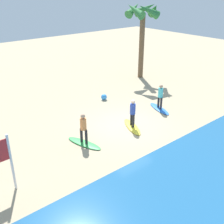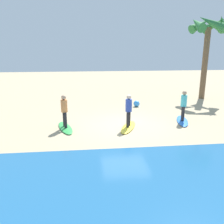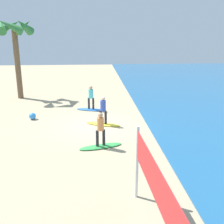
# 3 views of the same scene
# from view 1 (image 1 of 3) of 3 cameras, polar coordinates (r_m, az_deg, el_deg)

# --- Properties ---
(ground_plane) EXTENTS (60.00, 60.00, 0.00)m
(ground_plane) POSITION_cam_1_polar(r_m,az_deg,el_deg) (16.34, 2.93, -2.75)
(ground_plane) COLOR tan
(surfboard_blue) EXTENTS (1.13, 2.17, 0.09)m
(surfboard_blue) POSITION_cam_1_polar(r_m,az_deg,el_deg) (18.63, 9.71, 0.68)
(surfboard_blue) COLOR blue
(surfboard_blue) RESTS_ON ground
(surfer_blue) EXTENTS (0.32, 0.45, 1.64)m
(surfer_blue) POSITION_cam_1_polar(r_m,az_deg,el_deg) (18.26, 9.93, 3.52)
(surfer_blue) COLOR #232328
(surfer_blue) RESTS_ON surfboard_blue
(surfboard_yellow) EXTENTS (1.32, 2.16, 0.09)m
(surfboard_yellow) POSITION_cam_1_polar(r_m,az_deg,el_deg) (16.10, 4.16, -3.05)
(surfboard_yellow) COLOR yellow
(surfboard_yellow) RESTS_ON ground
(surfer_yellow) EXTENTS (0.32, 0.44, 1.64)m
(surfer_yellow) POSITION_cam_1_polar(r_m,az_deg,el_deg) (15.66, 4.27, 0.16)
(surfer_yellow) COLOR #232328
(surfer_yellow) RESTS_ON surfboard_yellow
(surfboard_green) EXTENTS (1.11, 2.17, 0.09)m
(surfboard_green) POSITION_cam_1_polar(r_m,az_deg,el_deg) (14.53, -5.75, -6.43)
(surfboard_green) COLOR green
(surfboard_green) RESTS_ON ground
(surfer_green) EXTENTS (0.32, 0.45, 1.64)m
(surfer_green) POSITION_cam_1_polar(r_m,az_deg,el_deg) (14.05, -5.92, -2.97)
(surfer_green) COLOR #232328
(surfer_green) RESTS_ON surfboard_green
(palm_tree) EXTENTS (2.88, 3.03, 6.39)m
(palm_tree) POSITION_cam_1_polar(r_m,az_deg,el_deg) (24.08, 6.37, 18.86)
(palm_tree) COLOR brown
(palm_tree) RESTS_ON ground
(beach_ball) EXTENTS (0.42, 0.42, 0.42)m
(beach_ball) POSITION_cam_1_polar(r_m,az_deg,el_deg) (19.86, -1.66, 3.10)
(beach_ball) COLOR #338CE5
(beach_ball) RESTS_ON ground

